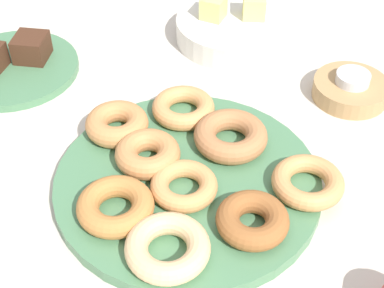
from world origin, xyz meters
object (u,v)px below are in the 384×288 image
object	(u,v)px
donut_plate	(188,183)
donut_1	(148,154)
tealight	(353,78)
brownie_far	(31,47)
melon_chunk_right	(254,7)
fruit_bowl	(232,30)
candle_holder	(350,90)
donut_0	(164,247)
melon_chunk_left	(213,8)
donut_4	(252,220)
donut_3	(231,136)
donut_7	(308,182)
donut_2	(183,108)
donut_8	(187,186)
cake_plate	(13,69)
donut_5	(115,206)
donut_6	(117,124)

from	to	relation	value
donut_plate	donut_1	bearing A→B (deg)	161.24
donut_plate	tealight	xyz separation A→B (m)	(0.20, 0.22, 0.03)
brownie_far	melon_chunk_right	bearing A→B (deg)	22.97
tealight	donut_1	bearing A→B (deg)	-141.38
fruit_bowl	candle_holder	bearing A→B (deg)	-33.06
donut_0	melon_chunk_left	distance (m)	0.47
donut_4	candle_holder	xyz separation A→B (m)	(0.12, 0.29, -0.02)
donut_0	fruit_bowl	size ratio (longest dim) A/B	0.50
donut_1	tealight	bearing A→B (deg)	38.62
donut_plate	donut_1	distance (m)	0.06
melon_chunk_right	candle_holder	bearing A→B (deg)	-41.10
donut_3	fruit_bowl	world-z (taller)	donut_3
donut_7	tealight	distance (m)	0.22
donut_2	donut_3	size ratio (longest dim) A/B	0.90
donut_8	fruit_bowl	bearing A→B (deg)	89.00
fruit_bowl	melon_chunk_left	bearing A→B (deg)	180.00
donut_2	candle_holder	size ratio (longest dim) A/B	0.79
donut_8	donut_7	bearing A→B (deg)	12.79
candle_holder	cake_plate	bearing A→B (deg)	-176.92
brownie_far	cake_plate	bearing A→B (deg)	-135.00
donut_1	donut_3	size ratio (longest dim) A/B	0.86
donut_5	melon_chunk_left	distance (m)	0.42
donut_8	donut_0	bearing A→B (deg)	-94.64
donut_8	melon_chunk_right	xyz separation A→B (m)	(0.04, 0.39, 0.03)
cake_plate	donut_1	bearing A→B (deg)	-34.27
cake_plate	fruit_bowl	bearing A→B (deg)	25.11
donut_7	donut_6	bearing A→B (deg)	166.69
donut_7	melon_chunk_left	xyz separation A→B (m)	(-0.17, 0.34, 0.03)
donut_0	donut_3	distance (m)	0.20
donut_1	brownie_far	world-z (taller)	brownie_far
donut_6	donut_plate	bearing A→B (deg)	-32.00
melon_chunk_right	donut_1	bearing A→B (deg)	-105.89
melon_chunk_left	melon_chunk_right	size ratio (longest dim) A/B	1.00
donut_plate	donut_8	xyz separation A→B (m)	(0.00, -0.02, 0.02)
donut_6	donut_0	bearing A→B (deg)	-60.65
tealight	brownie_far	bearing A→B (deg)	-179.73
donut_plate	donut_3	xyz separation A→B (m)	(0.04, 0.07, 0.02)
donut_3	donut_4	world-z (taller)	donut_3
donut_8	donut_4	bearing A→B (deg)	-26.27
donut_5	donut_7	distance (m)	0.23
donut_4	melon_chunk_right	world-z (taller)	melon_chunk_right
melon_chunk_left	melon_chunk_right	distance (m)	0.07
donut_0	melon_chunk_right	world-z (taller)	melon_chunk_right
donut_6	fruit_bowl	world-z (taller)	donut_6
cake_plate	melon_chunk_left	size ratio (longest dim) A/B	5.70
donut_0	donut_7	world-z (taller)	donut_0
fruit_bowl	donut_8	bearing A→B (deg)	-91.00
donut_8	tealight	world-z (taller)	tealight
donut_6	fruit_bowl	size ratio (longest dim) A/B	0.45
donut_5	brownie_far	size ratio (longest dim) A/B	1.79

